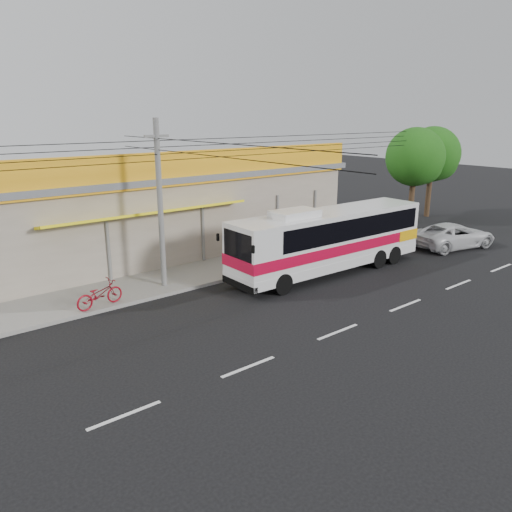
{
  "coord_description": "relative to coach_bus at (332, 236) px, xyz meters",
  "views": [
    {
      "loc": [
        -12.38,
        -13.19,
        7.37
      ],
      "look_at": [
        -0.05,
        2.0,
        1.79
      ],
      "focal_mm": 35.0,
      "sensor_mm": 36.0,
      "label": 1
    }
  ],
  "objects": [
    {
      "name": "ground",
      "position": [
        -4.97,
        -2.46,
        -1.77
      ],
      "size": [
        120.0,
        120.0,
        0.0
      ],
      "primitive_type": "plane",
      "color": "black",
      "rests_on": "ground"
    },
    {
      "name": "coach_bus",
      "position": [
        0.0,
        0.0,
        0.0
      ],
      "size": [
        10.78,
        2.56,
        3.3
      ],
      "rotation": [
        0.0,
        0.0,
        -0.03
      ],
      "color": "silver",
      "rests_on": "ground"
    },
    {
      "name": "motorbike_red",
      "position": [
        -10.63,
        2.24,
        -1.11
      ],
      "size": [
        2.03,
        0.97,
        1.02
      ],
      "primitive_type": "imported",
      "rotation": [
        0.0,
        0.0,
        1.72
      ],
      "color": "maroon",
      "rests_on": "sidewalk"
    },
    {
      "name": "white_car",
      "position": [
        8.84,
        -1.28,
        -1.07
      ],
      "size": [
        5.41,
        3.38,
        1.39
      ],
      "primitive_type": "imported",
      "rotation": [
        0.0,
        0.0,
        1.34
      ],
      "color": "silver",
      "rests_on": "ground"
    },
    {
      "name": "sidewalk",
      "position": [
        -4.97,
        3.54,
        -1.69
      ],
      "size": [
        30.0,
        3.2,
        0.15
      ],
      "primitive_type": "cube",
      "color": "gray",
      "rests_on": "ground"
    },
    {
      "name": "tree_far",
      "position": [
        15.78,
        4.72,
        2.66
      ],
      "size": [
        3.95,
        3.95,
        6.54
      ],
      "color": "#332414",
      "rests_on": "ground"
    },
    {
      "name": "lane_markings",
      "position": [
        -4.97,
        -4.96,
        -1.77
      ],
      "size": [
        50.0,
        0.12,
        0.01
      ],
      "primitive_type": null,
      "color": "silver",
      "rests_on": "ground"
    },
    {
      "name": "utility_pole",
      "position": [
        -7.44,
        2.94,
        4.2
      ],
      "size": [
        34.0,
        14.0,
        7.23
      ],
      "color": "slate",
      "rests_on": "ground"
    },
    {
      "name": "tree_near",
      "position": [
        12.76,
        4.13,
        2.66
      ],
      "size": [
        3.95,
        3.95,
        6.54
      ],
      "color": "#332414",
      "rests_on": "ground"
    },
    {
      "name": "storefront_building",
      "position": [
        -4.97,
        9.08,
        0.53
      ],
      "size": [
        22.6,
        9.2,
        5.7
      ],
      "color": "gray",
      "rests_on": "ground"
    }
  ]
}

